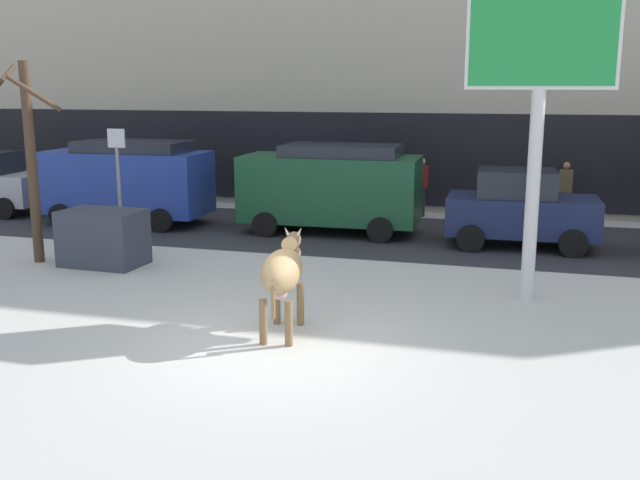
# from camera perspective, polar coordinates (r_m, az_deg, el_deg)

# --- Properties ---
(ground_plane) EXTENTS (120.00, 120.00, 0.00)m
(ground_plane) POSITION_cam_1_polar(r_m,az_deg,el_deg) (10.84, -3.78, -8.58)
(ground_plane) COLOR silver
(road_strip) EXTENTS (60.00, 5.60, 0.01)m
(road_strip) POSITION_cam_1_polar(r_m,az_deg,el_deg) (18.94, 5.09, 0.38)
(road_strip) COLOR #333338
(road_strip) RESTS_ON ground
(building_facade) EXTENTS (44.00, 6.10, 13.00)m
(building_facade) POSITION_cam_1_polar(r_m,az_deg,el_deg) (25.48, 8.47, 17.92)
(building_facade) COLOR #BCB29E
(building_facade) RESTS_ON ground
(cow_tan) EXTENTS (0.77, 1.93, 1.54)m
(cow_tan) POSITION_cam_1_polar(r_m,az_deg,el_deg) (11.25, -2.92, -2.49)
(cow_tan) COLOR tan
(cow_tan) RESTS_ON ground
(billboard) EXTENTS (2.52, 0.24, 5.56)m
(billboard) POSITION_cam_1_polar(r_m,az_deg,el_deg) (13.25, 16.95, 13.70)
(billboard) COLOR silver
(billboard) RESTS_ON ground
(car_blue_van) EXTENTS (4.66, 2.23, 2.32)m
(car_blue_van) POSITION_cam_1_polar(r_m,az_deg,el_deg) (21.04, -14.94, 4.61)
(car_blue_van) COLOR #233D9E
(car_blue_van) RESTS_ON ground
(car_darkgreen_van) EXTENTS (4.66, 2.23, 2.32)m
(car_darkgreen_van) POSITION_cam_1_polar(r_m,az_deg,el_deg) (19.03, 0.89, 4.27)
(car_darkgreen_van) COLOR #194C2D
(car_darkgreen_van) RESTS_ON ground
(car_navy_hatchback) EXTENTS (3.55, 2.01, 1.86)m
(car_navy_hatchback) POSITION_cam_1_polar(r_m,az_deg,el_deg) (18.01, 15.44, 2.37)
(car_navy_hatchback) COLOR #19234C
(car_navy_hatchback) RESTS_ON ground
(pedestrian_near_billboard) EXTENTS (0.36, 0.24, 1.73)m
(pedestrian_near_billboard) POSITION_cam_1_polar(r_m,az_deg,el_deg) (23.63, -8.85, 4.75)
(pedestrian_near_billboard) COLOR #282833
(pedestrian_near_billboard) RESTS_ON ground
(pedestrian_by_cars) EXTENTS (0.36, 0.24, 1.73)m
(pedestrian_by_cars) POSITION_cam_1_polar(r_m,az_deg,el_deg) (21.50, 18.65, 3.56)
(pedestrian_by_cars) COLOR #282833
(pedestrian_by_cars) RESTS_ON ground
(pedestrian_far_left) EXTENTS (0.36, 0.24, 1.73)m
(pedestrian_far_left) POSITION_cam_1_polar(r_m,az_deg,el_deg) (21.68, 7.95, 4.14)
(pedestrian_far_left) COLOR #282833
(pedestrian_far_left) RESTS_ON ground
(bare_tree_right_lot) EXTENTS (1.37, 1.20, 4.32)m
(bare_tree_right_lot) POSITION_cam_1_polar(r_m,az_deg,el_deg) (16.84, -21.76, 6.10)
(bare_tree_right_lot) COLOR #4C3828
(bare_tree_right_lot) RESTS_ON ground
(dumpster) EXTENTS (1.74, 1.16, 1.20)m
(dumpster) POSITION_cam_1_polar(r_m,az_deg,el_deg) (16.32, -16.63, 0.17)
(dumpster) COLOR #383D4C
(dumpster) RESTS_ON ground
(street_sign) EXTENTS (0.44, 0.08, 2.82)m
(street_sign) POSITION_cam_1_polar(r_m,az_deg,el_deg) (17.91, -15.52, 4.72)
(street_sign) COLOR gray
(street_sign) RESTS_ON ground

